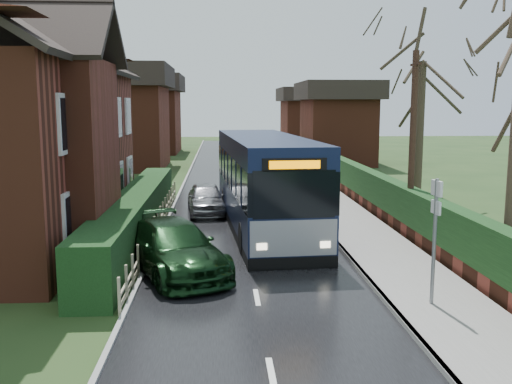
{
  "coord_description": "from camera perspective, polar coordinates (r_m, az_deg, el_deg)",
  "views": [
    {
      "loc": [
        -0.86,
        -15.4,
        4.7
      ],
      "look_at": [
        0.33,
        3.47,
        1.8
      ],
      "focal_mm": 40.0,
      "sensor_mm": 36.0,
      "label": 1
    }
  ],
  "objects": [
    {
      "name": "tree_house_side",
      "position": [
        33.98,
        -19.29,
        13.15
      ],
      "size": [
        4.48,
        4.48,
        10.19
      ],
      "color": "#3E3224",
      "rests_on": "ground"
    },
    {
      "name": "road",
      "position": [
        25.84,
        -1.63,
        -1.74
      ],
      "size": [
        6.0,
        100.0,
        0.02
      ],
      "primitive_type": "cube",
      "color": "black",
      "rests_on": "ground"
    },
    {
      "name": "ground",
      "position": [
        16.12,
        -0.38,
        -8.23
      ],
      "size": [
        140.0,
        140.0,
        0.0
      ],
      "primitive_type": "plane",
      "color": "#32491F",
      "rests_on": "ground"
    },
    {
      "name": "kerb_left",
      "position": [
        25.91,
        -8.39,
        -1.72
      ],
      "size": [
        0.12,
        100.0,
        0.1
      ],
      "primitive_type": "cube",
      "color": "gray",
      "rests_on": "ground"
    },
    {
      "name": "tree_right_far",
      "position": [
        27.39,
        16.39,
        13.37
      ],
      "size": [
        4.91,
        4.91,
        9.49
      ],
      "color": "#352A1F",
      "rests_on": "ground"
    },
    {
      "name": "kerb_right",
      "position": [
        26.11,
        5.07,
        -1.53
      ],
      "size": [
        0.12,
        100.0,
        0.14
      ],
      "primitive_type": "cube",
      "color": "gray",
      "rests_on": "ground"
    },
    {
      "name": "right_wall_hedge",
      "position": [
        26.51,
        10.99,
        0.58
      ],
      "size": [
        0.6,
        50.0,
        1.8
      ],
      "color": "#612B1B",
      "rests_on": "ground"
    },
    {
      "name": "car_distant",
      "position": [
        51.95,
        -0.44,
        4.32
      ],
      "size": [
        2.9,
        4.62,
        1.44
      ],
      "primitive_type": "imported",
      "rotation": [
        0.0,
        0.0,
        2.8
      ],
      "color": "black",
      "rests_on": "ground"
    },
    {
      "name": "car_green",
      "position": [
        16.23,
        -8.26,
        -5.54
      ],
      "size": [
        3.86,
        5.4,
        1.45
      ],
      "primitive_type": "imported",
      "rotation": [
        0.0,
        0.0,
        0.41
      ],
      "color": "black",
      "rests_on": "ground"
    },
    {
      "name": "telegraph_pole",
      "position": [
        20.56,
        15.36,
        4.51
      ],
      "size": [
        0.22,
        0.84,
        6.53
      ],
      "rotation": [
        0.0,
        0.0,
        0.04
      ],
      "color": "black",
      "rests_on": "ground"
    },
    {
      "name": "picket_fence",
      "position": [
        20.96,
        -9.81,
        -3.11
      ],
      "size": [
        0.1,
        16.0,
        0.9
      ],
      "primitive_type": null,
      "color": "gray",
      "rests_on": "ground"
    },
    {
      "name": "bus_stop_sign",
      "position": [
        13.59,
        17.48,
        -3.08
      ],
      "size": [
        0.1,
        0.46,
        3.06
      ],
      "rotation": [
        0.0,
        0.0,
        0.07
      ],
      "color": "slate",
      "rests_on": "ground"
    },
    {
      "name": "car_silver",
      "position": [
        24.91,
        -5.02,
        -0.65
      ],
      "size": [
        1.88,
        3.99,
        1.32
      ],
      "primitive_type": "imported",
      "rotation": [
        0.0,
        0.0,
        0.08
      ],
      "color": "#9E9DA2",
      "rests_on": "ground"
    },
    {
      "name": "bus",
      "position": [
        21.69,
        0.83,
        0.89
      ],
      "size": [
        3.45,
        11.75,
        3.52
      ],
      "rotation": [
        0.0,
        0.0,
        0.07
      ],
      "color": "black",
      "rests_on": "ground"
    },
    {
      "name": "pavement",
      "position": [
        26.32,
        7.66,
        -1.49
      ],
      "size": [
        2.5,
        100.0,
        0.14
      ],
      "primitive_type": "cube",
      "color": "slate",
      "rests_on": "ground"
    },
    {
      "name": "front_hedge",
      "position": [
        20.99,
        -11.87,
        -2.18
      ],
      "size": [
        1.2,
        16.0,
        1.6
      ],
      "primitive_type": "cube",
      "color": "black",
      "rests_on": "ground"
    }
  ]
}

